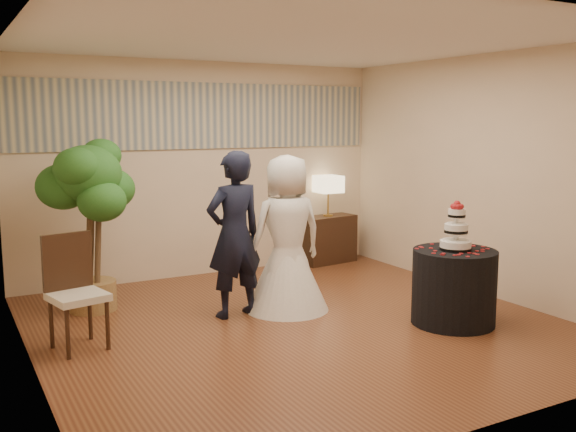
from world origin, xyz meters
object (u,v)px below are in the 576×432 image
side_chair (78,293)px  table_lamp (328,196)px  bride (287,233)px  console (328,239)px  cake_table (454,287)px  ficus_tree (90,224)px  wedding_cake (456,225)px  groom (234,235)px

side_chair → table_lamp: bearing=14.2°
bride → side_chair: (-2.22, -0.18, -0.33)m
bride → table_lamp: (1.64, 1.76, 0.13)m
table_lamp → console: bearing=0.0°
bride → side_chair: bearing=6.5°
bride → cake_table: (1.24, -1.24, -0.46)m
cake_table → console: cake_table is taller
console → ficus_tree: ficus_tree is taller
table_lamp → ficus_tree: 3.58m
cake_table → wedding_cake: 0.63m
bride → console: bearing=-131.0°
wedding_cake → ficus_tree: 3.82m
groom → ficus_tree: bearing=-43.1°
cake_table → groom: bearing=144.6°
table_lamp → ficus_tree: bearing=-167.6°
groom → side_chair: 1.69m
wedding_cake → ficus_tree: size_ratio=0.26×
cake_table → side_chair: bearing=162.9°
cake_table → table_lamp: size_ratio=1.44×
cake_table → ficus_tree: ficus_tree is taller
cake_table → console: bearing=82.4°
groom → side_chair: bearing=1.2°
console → table_lamp: bearing=0.0°
table_lamp → bride: bearing=-132.9°
table_lamp → side_chair: size_ratio=0.56×
wedding_cake → table_lamp: size_ratio=0.86×
cake_table → console: 3.03m
groom → bride: 0.59m
wedding_cake → table_lamp: table_lamp is taller
cake_table → side_chair: side_chair is taller
table_lamp → side_chair: table_lamp is taller
wedding_cake → side_chair: size_ratio=0.48×
cake_table → side_chair: 3.63m
ficus_tree → side_chair: size_ratio=1.83×
groom → cake_table: groom is taller
groom → console: size_ratio=2.12×
console → ficus_tree: size_ratio=0.43×
cake_table → table_lamp: (0.40, 3.00, 0.59)m
wedding_cake → ficus_tree: ficus_tree is taller
cake_table → table_lamp: 3.09m
groom → side_chair: groom is taller
console → wedding_cake: bearing=-105.3°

